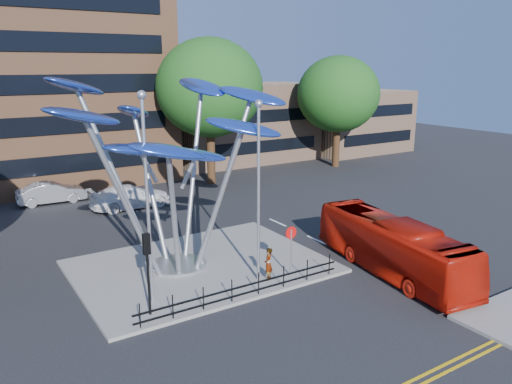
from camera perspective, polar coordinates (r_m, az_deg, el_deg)
ground at (r=21.28m, az=3.62°, el=-13.37°), size 120.00×120.00×0.00m
traffic_island at (r=25.45m, az=-6.32°, el=-8.43°), size 12.00×9.00×0.15m
low_building_near at (r=53.04m, az=-1.51°, el=7.95°), size 15.00×8.00×8.00m
low_building_far at (r=60.01m, az=11.14°, el=7.96°), size 12.00×8.00×7.00m
tree_right at (r=41.86m, az=-5.34°, el=11.74°), size 8.80×8.80×12.11m
tree_far at (r=49.91m, az=9.37°, el=10.95°), size 8.00×8.00×10.81m
leaf_sculpture at (r=23.85m, az=-9.81°, el=6.87°), size 12.72×9.54×9.51m
street_lamp_left at (r=20.32m, az=-12.42°, el=1.12°), size 0.36×0.36×8.80m
street_lamp_right at (r=22.12m, az=0.29°, el=1.83°), size 0.36×0.36×8.30m
traffic_light_island at (r=20.06m, az=-12.33°, el=-7.25°), size 0.28×0.18×3.42m
no_entry_sign_island at (r=23.49m, az=4.01°, el=-5.79°), size 0.60×0.10×2.45m
pedestrian_railing_front at (r=21.80m, az=-1.21°, el=-11.02°), size 10.00×0.06×1.00m
red_bus at (r=25.19m, az=15.29°, el=-6.00°), size 3.65×9.93×2.70m
pedestrian at (r=23.38m, az=1.41°, el=-8.21°), size 0.67×0.65×1.55m
parked_car_mid at (r=39.50m, az=-22.36°, el=-0.08°), size 4.85×1.85×1.58m
parked_car_right at (r=36.46m, az=-14.15°, el=-0.51°), size 5.68×2.39×1.64m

